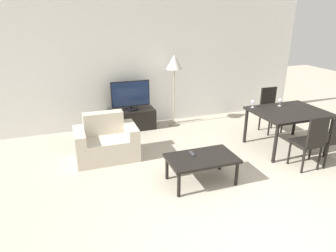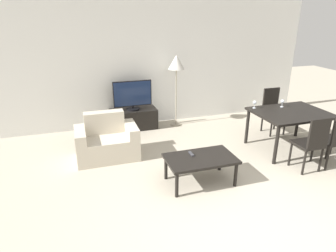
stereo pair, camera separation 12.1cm
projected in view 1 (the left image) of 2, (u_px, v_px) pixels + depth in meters
ground_plane at (259, 227)px, 3.61m from camera, size 18.00×18.00×0.00m
wall_back at (159, 63)px, 6.60m from camera, size 6.96×0.06×2.70m
armchair at (106, 143)px, 5.21m from camera, size 1.05×0.66×0.78m
tv_stand at (132, 119)px, 6.52m from camera, size 1.00×0.45×0.44m
tv at (131, 96)px, 6.32m from camera, size 0.82×0.29×0.63m
coffee_table at (202, 160)px, 4.42m from camera, size 1.03×0.61×0.42m
dining_table at (289, 115)px, 5.48m from camera, size 1.30×1.01×0.73m
dining_chair_near at (311, 140)px, 4.74m from camera, size 0.40×0.40×0.93m
dining_chair_far at (270, 108)px, 6.32m from camera, size 0.40×0.40×0.93m
dining_chair_near_right at (333, 136)px, 4.88m from camera, size 0.40×0.40×0.93m
floor_lamp at (174, 65)px, 6.34m from camera, size 0.35×0.35×1.57m
remote_primary at (192, 154)px, 4.49m from camera, size 0.04×0.15×0.02m
wine_glass_left at (280, 101)px, 5.69m from camera, size 0.07×0.07×0.15m
wine_glass_center at (253, 102)px, 5.60m from camera, size 0.07×0.07×0.15m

